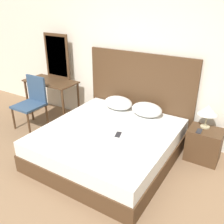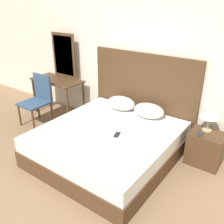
# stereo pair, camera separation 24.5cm
# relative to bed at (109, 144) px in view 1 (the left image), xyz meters

# --- Properties ---
(ground_plane) EXTENTS (16.00, 16.00, 0.00)m
(ground_plane) POSITION_rel_bed_xyz_m (-0.06, -1.19, -0.23)
(ground_plane) COLOR #8C6B4C
(wall_back) EXTENTS (10.00, 0.06, 2.70)m
(wall_back) POSITION_rel_bed_xyz_m (-0.06, 1.08, 1.12)
(wall_back) COLOR silver
(wall_back) RESTS_ON ground_plane
(bed) EXTENTS (1.84, 1.95, 0.47)m
(bed) POSITION_rel_bed_xyz_m (0.00, 0.00, 0.00)
(bed) COLOR #4C331E
(bed) RESTS_ON ground_plane
(headboard) EXTENTS (1.94, 0.05, 1.42)m
(headboard) POSITION_rel_bed_xyz_m (0.00, 1.00, 0.48)
(headboard) COLOR #4C331E
(headboard) RESTS_ON ground_plane
(pillow_left) EXTENTS (0.51, 0.38, 0.21)m
(pillow_left) POSITION_rel_bed_xyz_m (-0.27, 0.74, 0.35)
(pillow_left) COLOR white
(pillow_left) RESTS_ON bed
(pillow_right) EXTENTS (0.51, 0.38, 0.21)m
(pillow_right) POSITION_rel_bed_xyz_m (0.27, 0.74, 0.35)
(pillow_right) COLOR white
(pillow_right) RESTS_ON bed
(phone_on_bed) EXTENTS (0.11, 0.16, 0.01)m
(phone_on_bed) POSITION_rel_bed_xyz_m (0.19, -0.05, 0.24)
(phone_on_bed) COLOR #232328
(phone_on_bed) RESTS_ON bed
(nightstand) EXTENTS (0.47, 0.38, 0.49)m
(nightstand) POSITION_rel_bed_xyz_m (1.23, 0.70, 0.01)
(nightstand) COLOR #4C331E
(nightstand) RESTS_ON ground_plane
(table_lamp) EXTENTS (0.28, 0.28, 0.35)m
(table_lamp) POSITION_rel_bed_xyz_m (1.19, 0.78, 0.53)
(table_lamp) COLOR tan
(table_lamp) RESTS_ON nightstand
(phone_on_nightstand) EXTENTS (0.08, 0.15, 0.01)m
(phone_on_nightstand) POSITION_rel_bed_xyz_m (1.15, 0.61, 0.27)
(phone_on_nightstand) COLOR #232328
(phone_on_nightstand) RESTS_ON nightstand
(vanity_desk) EXTENTS (1.06, 0.53, 0.75)m
(vanity_desk) POSITION_rel_bed_xyz_m (-1.75, 0.65, 0.39)
(vanity_desk) COLOR #4C331E
(vanity_desk) RESTS_ON ground_plane
(vanity_mirror) EXTENTS (0.58, 0.03, 0.87)m
(vanity_mirror) POSITION_rel_bed_xyz_m (-1.75, 0.89, 0.95)
(vanity_mirror) COLOR #4C331E
(vanity_mirror) RESTS_ON vanity_desk
(chair) EXTENTS (0.46, 0.50, 0.94)m
(chair) POSITION_rel_bed_xyz_m (-1.77, 0.16, 0.29)
(chair) COLOR #334C6B
(chair) RESTS_ON ground_plane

